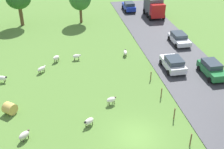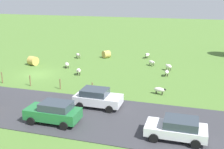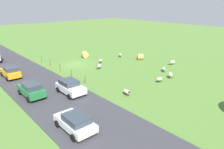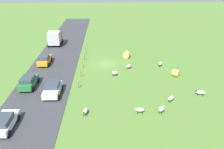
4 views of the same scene
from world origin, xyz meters
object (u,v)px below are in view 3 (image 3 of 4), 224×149
hay_bale_0 (140,57)px  car_3 (75,122)px  sheep_2 (101,60)px  sheep_3 (120,55)px  car_2 (10,72)px  sheep_6 (170,75)px  car_4 (70,87)px  car_0 (31,89)px  sheep_0 (126,91)px  hay_bale_1 (85,55)px  sheep_5 (164,69)px  sheep_1 (99,66)px  sheep_7 (172,62)px  sheep_4 (160,79)px

hay_bale_0 → car_3: 25.22m
sheep_2 → sheep_3: 5.65m
sheep_2 → car_2: (14.85, -2.43, 0.41)m
car_2 → car_3: (0.05, 17.86, -0.06)m
sheep_6 → car_4: bearing=-19.2°
car_0 → car_2: car_0 is taller
hay_bale_0 → car_3: (22.06, 12.22, 0.28)m
sheep_0 → car_0: 11.14m
car_3 → hay_bale_1: bearing=-126.0°
sheep_5 → sheep_1: bearing=-48.6°
sheep_5 → sheep_7: size_ratio=0.88×
sheep_5 → car_2: size_ratio=0.29×
sheep_1 → hay_bale_0: bearing=177.5°
hay_bale_0 → sheep_4: bearing=54.1°
sheep_0 → car_3: size_ratio=0.31×
sheep_0 → sheep_3: size_ratio=1.11×
hay_bale_1 → sheep_1: bearing=71.7°
sheep_5 → sheep_2: bearing=-67.8°
sheep_3 → sheep_5: size_ratio=0.99×
sheep_4 → car_3: size_ratio=0.26×
sheep_5 → sheep_6: bearing=53.9°
sheep_5 → sheep_3: bearing=-96.2°
sheep_5 → sheep_6: sheep_6 is taller
hay_bale_1 → car_0: bearing=36.6°
sheep_3 → car_4: bearing=28.5°
hay_bale_1 → car_2: size_ratio=0.30×
sheep_1 → sheep_7: size_ratio=0.85×
sheep_5 → car_2: bearing=-34.3°
hay_bale_0 → hay_bale_1: bearing=-49.5°
sheep_6 → hay_bale_1: 18.41m
sheep_3 → car_3: (20.49, 16.22, 0.33)m
sheep_0 → sheep_4: bearing=179.9°
sheep_7 → car_3: size_ratio=0.32×
sheep_1 → car_2: bearing=-23.0°
sheep_0 → sheep_6: size_ratio=1.22×
sheep_0 → hay_bale_1: size_ratio=1.04×
sheep_2 → sheep_6: sheep_6 is taller
sheep_1 → sheep_7: (-11.30, 6.50, -0.03)m
sheep_1 → hay_bale_0: (-9.74, 0.42, 0.01)m
hay_bale_0 → sheep_5: bearing=69.3°
car_2 → hay_bale_1: bearing=-169.7°
sheep_3 → sheep_1: bearing=23.7°
sheep_5 → car_3: car_3 is taller
sheep_5 → car_3: 19.84m
sheep_4 → sheep_7: bearing=-156.2°
sheep_3 → sheep_2: bearing=8.1°
sheep_3 → car_4: 19.09m
sheep_7 → hay_bale_1: hay_bale_1 is taller
car_0 → car_2: 8.55m
sheep_2 → sheep_3: bearing=-171.9°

